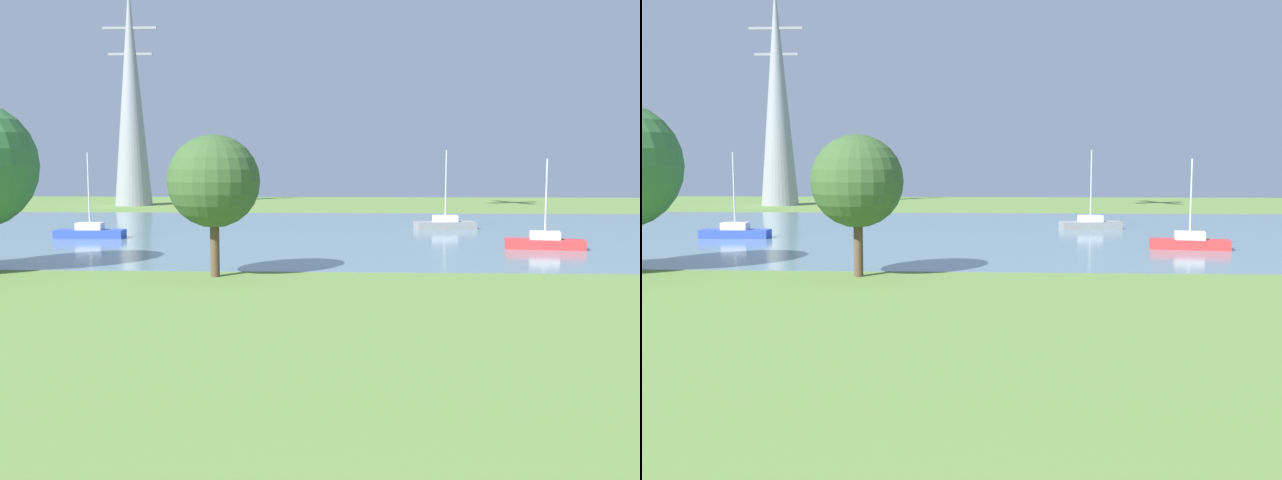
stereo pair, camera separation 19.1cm
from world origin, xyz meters
TOP-DOWN VIEW (x-y plane):
  - ground_plane at (0.00, 22.00)m, footprint 160.00×160.00m
  - water_surface at (0.00, 50.00)m, footprint 140.00×40.00m
  - sailboat_red at (11.48, 40.14)m, footprint 4.97×2.22m
  - sailboat_blue at (-19.06, 45.12)m, footprint 4.85×1.66m
  - sailboat_gray at (6.89, 53.09)m, footprint 5.00×2.39m
  - tree_mid_shore at (-7.09, 28.46)m, footprint 4.42×4.42m
  - electricity_pylon at (-26.70, 81.94)m, footprint 6.40×4.40m

SIDE VIEW (x-z plane):
  - ground_plane at x=0.00m, z-range 0.00..0.00m
  - water_surface at x=0.00m, z-range 0.00..0.02m
  - sailboat_red at x=11.48m, z-range -2.36..3.25m
  - sailboat_blue at x=-19.06m, z-range -2.57..3.47m
  - sailboat_gray at x=6.89m, z-range -2.68..3.59m
  - tree_mid_shore at x=-7.09m, z-range 1.16..7.95m
  - electricity_pylon at x=-26.70m, z-range 0.01..25.98m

